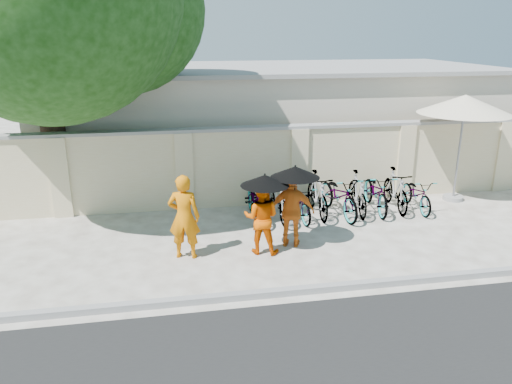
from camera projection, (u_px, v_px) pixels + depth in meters
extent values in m
plane|color=beige|center=(242.00, 256.00, 10.24)|extent=(80.00, 80.00, 0.00)
cube|color=gray|center=(258.00, 294.00, 8.63)|extent=(40.00, 0.16, 0.12)
cube|color=beige|center=(261.00, 167.00, 13.10)|extent=(20.00, 0.30, 2.00)
cube|color=#B4AD9E|center=(269.00, 119.00, 16.64)|extent=(14.00, 6.00, 3.20)
cylinder|color=#472F21|center=(52.00, 123.00, 12.49)|extent=(0.60, 0.60, 4.40)
sphere|color=#2B5922|center=(120.00, 9.00, 11.70)|extent=(4.00, 4.00, 4.00)
imported|color=#C86804|center=(184.00, 217.00, 9.94)|extent=(0.71, 0.55, 1.75)
imported|color=#CD4A00|center=(261.00, 218.00, 10.20)|extent=(0.90, 0.80, 1.53)
cylinder|color=black|center=(265.00, 197.00, 9.99)|extent=(0.02, 0.02, 0.72)
cone|color=black|center=(265.00, 180.00, 9.88)|extent=(0.98, 0.98, 0.22)
imported|color=#D06518|center=(292.00, 211.00, 10.50)|extent=(1.01, 0.68, 1.59)
cylinder|color=black|center=(295.00, 190.00, 10.28)|extent=(0.02, 0.02, 0.77)
cone|color=black|center=(295.00, 172.00, 10.16)|extent=(1.02, 1.02, 0.23)
cylinder|color=gray|center=(453.00, 198.00, 13.65)|extent=(0.54, 0.54, 0.11)
cylinder|color=gray|center=(459.00, 154.00, 13.27)|extent=(0.06, 0.06, 2.56)
cone|color=beige|center=(465.00, 104.00, 12.86)|extent=(2.69, 2.69, 0.49)
imported|color=gray|center=(255.00, 199.00, 12.09)|extent=(0.73, 1.97, 1.03)
imported|color=gray|center=(278.00, 199.00, 12.04)|extent=(0.63, 1.79, 1.05)
imported|color=gray|center=(298.00, 201.00, 12.18)|extent=(0.75, 1.72, 0.87)
imported|color=gray|center=(317.00, 194.00, 12.36)|extent=(0.56, 1.82, 1.09)
imported|color=gray|center=(339.00, 195.00, 12.37)|extent=(0.93, 2.04, 1.04)
imported|color=gray|center=(358.00, 193.00, 12.55)|extent=(0.69, 1.77, 1.04)
imported|color=gray|center=(376.00, 192.00, 12.69)|extent=(0.88, 1.98, 1.00)
imported|color=gray|center=(396.00, 190.00, 12.78)|extent=(0.66, 1.79, 1.05)
imported|color=gray|center=(417.00, 194.00, 12.76)|extent=(0.63, 1.65, 0.86)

